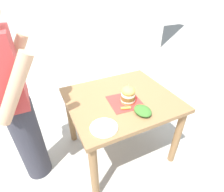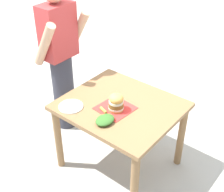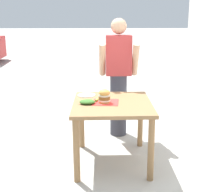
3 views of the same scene
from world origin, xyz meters
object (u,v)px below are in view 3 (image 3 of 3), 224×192
side_plate_with_forks (87,95)px  pickle_spear (97,100)px  side_salad (87,102)px  patio_table (112,112)px  sandwich (104,96)px  diner_across_table (119,76)px

side_plate_with_forks → pickle_spear: bearing=-63.8°
side_salad → side_plate_with_forks: bearing=93.9°
patio_table → sandwich: 0.23m
side_plate_with_forks → side_salad: bearing=-86.1°
pickle_spear → diner_across_table: size_ratio=0.05×
pickle_spear → side_salad: size_ratio=0.48×
sandwich → diner_across_table: 0.95m
side_plate_with_forks → side_salad: (0.03, -0.38, 0.02)m
patio_table → side_salad: size_ratio=5.73×
sandwich → side_salad: sandwich is taller
sandwich → diner_across_table: bearing=76.9°
patio_table → side_plate_with_forks: side_plate_with_forks is taller
sandwich → side_salad: size_ratio=1.09×
diner_across_table → side_plate_with_forks: bearing=-126.8°
side_salad → pickle_spear: bearing=45.6°
side_plate_with_forks → side_salad: size_ratio=1.22×
diner_across_table → patio_table: bearing=-97.7°
sandwich → side_plate_with_forks: (-0.22, 0.34, -0.08)m
patio_table → side_salad: side_salad is taller
pickle_spear → side_plate_with_forks: bearing=116.2°
sandwich → side_salad: bearing=-169.4°
patio_table → side_plate_with_forks: size_ratio=4.69×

